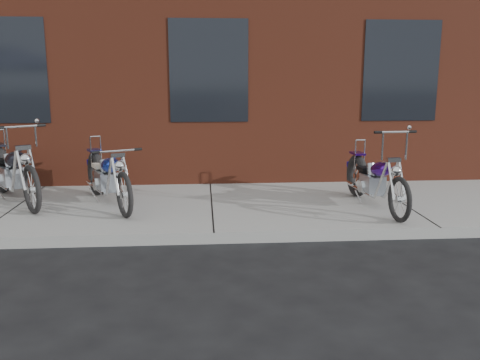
{
  "coord_description": "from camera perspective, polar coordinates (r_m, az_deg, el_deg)",
  "views": [
    {
      "loc": [
        -0.12,
        -6.22,
        2.13
      ],
      "look_at": [
        0.39,
        0.8,
        0.67
      ],
      "focal_mm": 38.0,
      "sensor_mm": 36.0,
      "label": 1
    }
  ],
  "objects": [
    {
      "name": "chopper_blue",
      "position": [
        8.1,
        -14.62,
        0.18
      ],
      "size": [
        1.07,
        2.12,
        1.0
      ],
      "rotation": [
        0.0,
        0.0,
        -1.13
      ],
      "color": "black",
      "rests_on": "sidewalk"
    },
    {
      "name": "ground",
      "position": [
        6.58,
        -2.93,
        -7.2
      ],
      "size": [
        120.0,
        120.0,
        0.0
      ],
      "primitive_type": "plane",
      "color": "black",
      "rests_on": "ground"
    },
    {
      "name": "chopper_purple",
      "position": [
        7.96,
        14.9,
        -0.17
      ],
      "size": [
        0.54,
        2.2,
        1.23
      ],
      "rotation": [
        0.0,
        0.0,
        -1.49
      ],
      "color": "black",
      "rests_on": "sidewalk"
    },
    {
      "name": "sidewalk",
      "position": [
        7.99,
        -3.18,
        -3.21
      ],
      "size": [
        22.0,
        3.0,
        0.15
      ],
      "primitive_type": "cube",
      "color": "gray",
      "rests_on": "ground"
    },
    {
      "name": "building_brick",
      "position": [
        14.34,
        -3.89,
        19.17
      ],
      "size": [
        22.0,
        10.0,
        8.0
      ],
      "primitive_type": "cube",
      "color": "maroon",
      "rests_on": "ground"
    },
    {
      "name": "chopper_third",
      "position": [
        8.79,
        -24.1,
        0.66
      ],
      "size": [
        1.5,
        2.13,
        1.27
      ],
      "rotation": [
        0.0,
        0.0,
        -0.97
      ],
      "color": "black",
      "rests_on": "sidewalk"
    }
  ]
}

